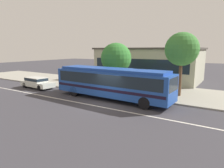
# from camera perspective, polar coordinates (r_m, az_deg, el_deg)

# --- Properties ---
(ground_plane) EXTENTS (120.00, 120.00, 0.00)m
(ground_plane) POSITION_cam_1_polar(r_m,az_deg,el_deg) (16.68, -1.90, -5.99)
(ground_plane) COLOR #39373E
(sidewalk_slab) EXTENTS (60.00, 8.00, 0.12)m
(sidewalk_slab) POSITION_cam_1_polar(r_m,az_deg,el_deg) (22.73, 8.23, -1.57)
(sidewalk_slab) COLOR #9A9689
(sidewalk_slab) RESTS_ON ground_plane
(lane_stripe_center) EXTENTS (56.00, 0.16, 0.01)m
(lane_stripe_center) POSITION_cam_1_polar(r_m,az_deg,el_deg) (16.05, -3.51, -6.64)
(lane_stripe_center) COLOR silver
(lane_stripe_center) RESTS_ON ground_plane
(transit_bus) EXTENTS (11.70, 2.95, 2.91)m
(transit_bus) POSITION_cam_1_polar(r_m,az_deg,el_deg) (18.04, -0.26, 0.76)
(transit_bus) COLOR #1F48A1
(transit_bus) RESTS_ON ground_plane
(sedan_behind_bus) EXTENTS (4.66, 2.01, 1.29)m
(sedan_behind_bus) POSITION_cam_1_polar(r_m,az_deg,el_deg) (25.16, -21.05, 0.52)
(sedan_behind_bus) COLOR silver
(sedan_behind_bus) RESTS_ON ground_plane
(pedestrian_waiting_near_sign) EXTENTS (0.43, 0.43, 1.67)m
(pedestrian_waiting_near_sign) POSITION_cam_1_polar(r_m,az_deg,el_deg) (20.58, 7.64, 0.16)
(pedestrian_waiting_near_sign) COLOR #1B244A
(pedestrian_waiting_near_sign) RESTS_ON sidewalk_slab
(bus_stop_sign) EXTENTS (0.08, 0.44, 2.44)m
(bus_stop_sign) POSITION_cam_1_polar(r_m,az_deg,el_deg) (17.77, 14.84, 0.27)
(bus_stop_sign) COLOR gray
(bus_stop_sign) RESTS_ON sidewalk_slab
(street_tree_near_stop) EXTENTS (3.48, 3.48, 5.24)m
(street_tree_near_stop) POSITION_cam_1_polar(r_m,az_deg,el_deg) (22.44, 1.19, 7.51)
(street_tree_near_stop) COLOR brown
(street_tree_near_stop) RESTS_ON sidewalk_slab
(street_tree_mid_block) EXTENTS (3.18, 3.18, 6.11)m
(street_tree_mid_block) POSITION_cam_1_polar(r_m,az_deg,el_deg) (19.86, 19.72, 9.49)
(street_tree_mid_block) COLOR brown
(street_tree_mid_block) RESTS_ON sidewalk_slab
(station_building) EXTENTS (14.85, 8.63, 4.84)m
(station_building) POSITION_cam_1_polar(r_m,az_deg,el_deg) (30.09, 10.72, 5.76)
(station_building) COLOR #A7A68F
(station_building) RESTS_ON ground_plane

